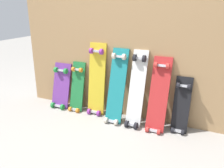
{
  "coord_description": "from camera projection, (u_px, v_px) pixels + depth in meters",
  "views": [
    {
      "loc": [
        1.01,
        -2.26,
        1.21
      ],
      "look_at": [
        0.0,
        -0.07,
        0.4
      ],
      "focal_mm": 37.98,
      "sensor_mm": 36.0,
      "label": 1
    }
  ],
  "objects": [
    {
      "name": "skateboard_black",
      "position": [
        181.0,
        108.0,
        2.33
      ],
      "size": [
        0.16,
        0.21,
        0.61
      ],
      "color": "black",
      "rests_on": "ground"
    },
    {
      "name": "skateboard_red",
      "position": [
        158.0,
        98.0,
        2.35
      ],
      "size": [
        0.19,
        0.29,
        0.79
      ],
      "color": "#B22626",
      "rests_on": "ground"
    },
    {
      "name": "ground_plane",
      "position": [
        115.0,
        115.0,
        2.73
      ],
      "size": [
        12.0,
        12.0,
        0.0
      ],
      "primitive_type": "plane",
      "color": "#9E9991"
    },
    {
      "name": "skateboard_white",
      "position": [
        136.0,
        92.0,
        2.43
      ],
      "size": [
        0.16,
        0.3,
        0.84
      ],
      "color": "silver",
      "rests_on": "ground"
    },
    {
      "name": "skateboard_purple",
      "position": [
        61.0,
        88.0,
        2.89
      ],
      "size": [
        0.23,
        0.22,
        0.6
      ],
      "color": "#6B338C",
      "rests_on": "ground"
    },
    {
      "name": "skateboard_teal",
      "position": [
        116.0,
        89.0,
        2.52
      ],
      "size": [
        0.18,
        0.3,
        0.84
      ],
      "color": "#197A7F",
      "rests_on": "ground"
    },
    {
      "name": "skateboard_yellow",
      "position": [
        97.0,
        82.0,
        2.68
      ],
      "size": [
        0.2,
        0.18,
        0.87
      ],
      "color": "gold",
      "rests_on": "ground"
    },
    {
      "name": "plywood_wall_panel",
      "position": [
        117.0,
        51.0,
        2.56
      ],
      "size": [
        2.36,
        0.04,
        1.47
      ],
      "primitive_type": "cube",
      "color": "tan",
      "rests_on": "ground"
    },
    {
      "name": "skateboard_green",
      "position": [
        77.0,
        90.0,
        2.8
      ],
      "size": [
        0.16,
        0.2,
        0.64
      ],
      "color": "#1E7238",
      "rests_on": "ground"
    }
  ]
}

